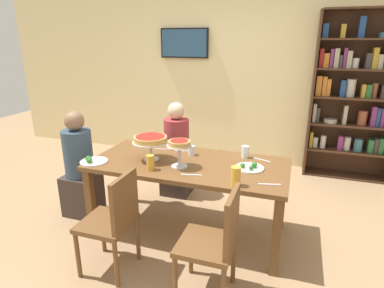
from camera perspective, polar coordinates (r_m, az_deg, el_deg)
The scene contains 23 objects.
ground_plane at distance 3.35m, azimuth -0.56°, elevation -15.14°, with size 12.00×12.00×0.00m, color #9E7A56.
rear_partition at distance 4.95m, azimuth 7.97°, elevation 12.89°, with size 8.00×0.12×2.80m, color beige.
dining_table at distance 3.04m, azimuth -0.60°, elevation -4.77°, with size 1.85×0.87×0.74m.
bookshelf at distance 4.76m, azimuth 27.04°, elevation 7.71°, with size 1.10×0.30×2.21m.
television at distance 5.05m, azimuth -1.37°, elevation 17.56°, with size 0.75×0.05×0.43m.
diner_head_west at distance 3.64m, azimuth -19.33°, elevation -4.66°, with size 0.34×0.34×1.15m.
diner_far_left at distance 3.90m, azimuth -2.73°, elevation -2.10°, with size 0.34×0.34×1.15m.
chair_near_left at distance 2.68m, azimuth -13.78°, elevation -12.78°, with size 0.40×0.40×0.87m.
chair_near_right at distance 2.37m, azimuth 4.24°, elevation -16.68°, with size 0.40×0.40×0.87m.
deep_dish_pizza_stand at distance 3.03m, azimuth -7.42°, elevation 0.65°, with size 0.34×0.34×0.24m.
personal_pizza_stand at distance 2.84m, azimuth -2.28°, elevation -0.47°, with size 0.23×0.23×0.25m.
salad_plate_near_diner at distance 2.90m, azimuth 10.26°, elevation -4.11°, with size 0.25×0.25×0.07m.
salad_plate_far_diner at distance 3.57m, azimuth -8.45°, elevation 0.28°, with size 0.24×0.24×0.07m.
salad_plate_spare at distance 3.14m, azimuth -17.31°, elevation -2.92°, with size 0.25×0.25×0.07m.
beer_glass_amber_tall at distance 2.84m, azimuth -7.45°, elevation -3.30°, with size 0.07×0.07×0.14m, color gold.
beer_glass_amber_short at distance 2.54m, azimuth 7.80°, elevation -5.74°, with size 0.08×0.08×0.16m, color gold.
water_glass_clear_near at distance 3.15m, azimuth 9.46°, elevation -1.39°, with size 0.07×0.07×0.12m, color white.
water_glass_clear_far at distance 3.18m, azimuth -0.09°, elevation -1.16°, with size 0.07×0.07×0.10m, color white.
cutlery_fork_near at distance 3.30m, azimuth -1.47°, elevation -1.25°, with size 0.18×0.02×0.01m, color silver.
cutlery_knife_near at distance 2.63m, azimuth 13.66°, elevation -7.00°, with size 0.18×0.02×0.01m, color silver.
cutlery_fork_far at distance 3.14m, azimuth 12.33°, elevation -2.76°, with size 0.18×0.02×0.01m, color silver.
cutlery_knife_far at distance 2.73m, azimuth -0.12°, elevation -5.52°, with size 0.18×0.02×0.01m, color silver.
cutlery_spare_fork at distance 3.37m, azimuth -5.08°, elevation -0.92°, with size 0.18×0.02×0.01m, color silver.
Camera 1 is at (0.92, -2.65, 1.84)m, focal length 29.88 mm.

